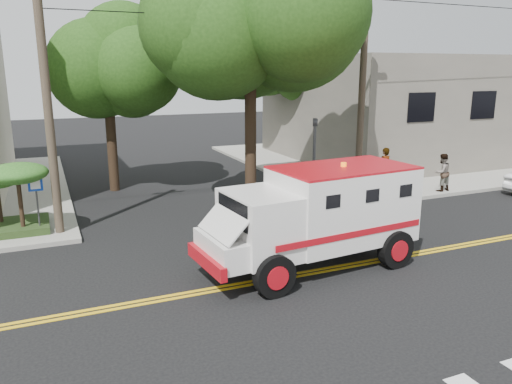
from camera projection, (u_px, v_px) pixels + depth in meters
name	position (u px, v px, depth m)	size (l,w,h in m)	color
ground	(292.00, 276.00, 13.43)	(100.00, 100.00, 0.00)	black
sidewalk_ne	(387.00, 159.00, 30.63)	(17.00, 17.00, 0.15)	gray
building_right	(405.00, 107.00, 30.92)	(14.00, 12.00, 6.00)	#625D54
utility_pole_left	(47.00, 99.00, 15.57)	(0.28, 0.28, 9.00)	#382D23
utility_pole_right	(362.00, 92.00, 20.30)	(0.28, 0.28, 9.00)	#382D23
tree_main	(265.00, 18.00, 18.00)	(6.08, 5.70, 9.85)	black
tree_left	(114.00, 62.00, 21.56)	(4.48, 4.20, 7.70)	black
tree_right	(305.00, 58.00, 29.44)	(4.80, 4.50, 8.20)	black
traffic_signal	(314.00, 154.00, 19.35)	(0.15, 0.18, 3.60)	#3F3F42
accessibility_sign	(37.00, 197.00, 16.24)	(0.45, 0.10, 2.02)	#3F3F42
armored_truck	(319.00, 212.00, 13.73)	(6.33, 2.94, 2.80)	silver
pedestrian_a	(384.00, 168.00, 22.62)	(0.67, 0.44, 1.85)	gray
pedestrian_b	(442.00, 172.00, 22.03)	(0.81, 0.63, 1.67)	gray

